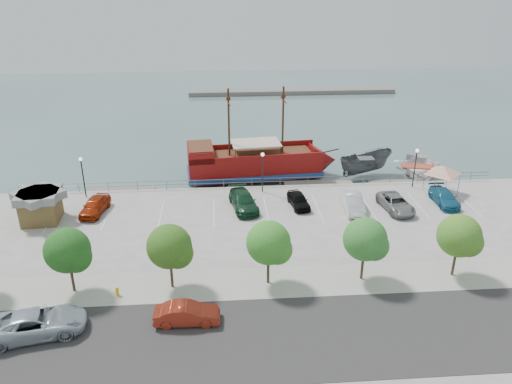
{
  "coord_description": "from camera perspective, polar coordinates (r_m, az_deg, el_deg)",
  "views": [
    {
      "loc": [
        -4.17,
        -40.72,
        21.18
      ],
      "look_at": [
        -1.0,
        2.0,
        2.0
      ],
      "focal_mm": 35.0,
      "sensor_mm": 36.0,
      "label": 1
    }
  ],
  "objects": [
    {
      "name": "dock_mid",
      "position": [
        55.58,
        7.22,
        0.64
      ],
      "size": [
        7.64,
        2.26,
        0.44
      ],
      "primitive_type": "cube",
      "rotation": [
        0.0,
        0.0,
        -0.01
      ],
      "color": "gray",
      "rests_on": "ground"
    },
    {
      "name": "tree_c",
      "position": [
        35.67,
        -9.65,
        -6.35
      ],
      "size": [
        3.3,
        3.2,
        5.0
      ],
      "color": "#473321",
      "rests_on": "sidewalk"
    },
    {
      "name": "street_van",
      "position": [
        35.23,
        -23.74,
        -13.56
      ],
      "size": [
        6.43,
        3.92,
        1.66
      ],
      "primitive_type": "imported",
      "rotation": [
        0.0,
        0.0,
        1.77
      ],
      "color": "#9BA8B2",
      "rests_on": "street"
    },
    {
      "name": "lamp_post_mid",
      "position": [
        50.79,
        0.75,
        3.07
      ],
      "size": [
        0.36,
        0.36,
        4.28
      ],
      "color": "black",
      "rests_on": "land_slab"
    },
    {
      "name": "dock_west",
      "position": [
        55.65,
        -15.3,
        -0.04
      ],
      "size": [
        7.43,
        2.45,
        0.42
      ],
      "primitive_type": "cube",
      "rotation": [
        0.0,
        0.0,
        -0.05
      ],
      "color": "slate",
      "rests_on": "ground"
    },
    {
      "name": "lamp_post_right",
      "position": [
        54.49,
        17.79,
        3.37
      ],
      "size": [
        0.36,
        0.36,
        4.28
      ],
      "color": "black",
      "rests_on": "land_slab"
    },
    {
      "name": "seawall_railing",
      "position": [
        52.9,
        0.62,
        1.14
      ],
      "size": [
        50.0,
        0.06,
        1.0
      ],
      "color": "slate",
      "rests_on": "land_slab"
    },
    {
      "name": "ground",
      "position": [
        46.56,
        1.41,
        -4.34
      ],
      "size": [
        160.0,
        160.0,
        0.0
      ],
      "primitive_type": "plane",
      "color": "#455D5D"
    },
    {
      "name": "pirate_ship",
      "position": [
        57.21,
        1.04,
        3.3
      ],
      "size": [
        17.74,
        6.31,
        11.07
      ],
      "rotation": [
        0.0,
        0.0,
        0.09
      ],
      "color": "maroon",
      "rests_on": "ground"
    },
    {
      "name": "parked_car_f",
      "position": [
        48.57,
        11.04,
        -1.2
      ],
      "size": [
        1.92,
        4.8,
        1.55
      ],
      "primitive_type": "imported",
      "rotation": [
        0.0,
        0.0,
        -0.06
      ],
      "color": "silver",
      "rests_on": "land_slab"
    },
    {
      "name": "street_sedan",
      "position": [
        33.66,
        -7.9,
        -13.62
      ],
      "size": [
        4.31,
        1.57,
        1.41
      ],
      "primitive_type": "imported",
      "rotation": [
        0.0,
        0.0,
        1.55
      ],
      "color": "maroon",
      "rests_on": "street"
    },
    {
      "name": "shed",
      "position": [
        49.4,
        -23.43,
        -1.41
      ],
      "size": [
        3.75,
        3.75,
        2.92
      ],
      "rotation": [
        0.0,
        0.0,
        0.06
      ],
      "color": "brown",
      "rests_on": "land_slab"
    },
    {
      "name": "parked_car_a",
      "position": [
        49.5,
        -17.94,
        -1.49
      ],
      "size": [
        2.56,
        4.75,
        1.54
      ],
      "primitive_type": "imported",
      "rotation": [
        0.0,
        0.0,
        -0.17
      ],
      "color": "#952507",
      "rests_on": "land_slab"
    },
    {
      "name": "speedboat",
      "position": [
        61.39,
        18.16,
        2.5
      ],
      "size": [
        7.22,
        8.88,
        1.62
      ],
      "primitive_type": "imported",
      "rotation": [
        0.0,
        0.0,
        -0.23
      ],
      "color": "silver",
      "rests_on": "ground"
    },
    {
      "name": "tree_e",
      "position": [
        36.95,
        12.59,
        -5.47
      ],
      "size": [
        3.3,
        3.2,
        5.0
      ],
      "color": "#473321",
      "rests_on": "sidewalk"
    },
    {
      "name": "lamp_post_left",
      "position": [
        52.48,
        -19.25,
        2.38
      ],
      "size": [
        0.36,
        0.36,
        4.28
      ],
      "color": "black",
      "rests_on": "land_slab"
    },
    {
      "name": "parked_car_h",
      "position": [
        52.39,
        20.71,
        -0.58
      ],
      "size": [
        1.91,
        4.64,
        1.34
      ],
      "primitive_type": "imported",
      "rotation": [
        0.0,
        0.0,
        -0.01
      ],
      "color": "#1B6184",
      "rests_on": "land_slab"
    },
    {
      "name": "tree_f",
      "position": [
        39.48,
        22.41,
        -4.81
      ],
      "size": [
        3.3,
        3.2,
        5.0
      ],
      "color": "#473321",
      "rests_on": "sidewalk"
    },
    {
      "name": "tree_b",
      "position": [
        37.06,
        -20.54,
        -6.44
      ],
      "size": [
        3.3,
        3.2,
        5.0
      ],
      "color": "#473321",
      "rests_on": "sidewalk"
    },
    {
      "name": "dock_east",
      "position": [
        58.0,
        15.97,
        0.86
      ],
      "size": [
        6.74,
        2.27,
        0.38
      ],
      "primitive_type": "cube",
      "rotation": [
        0.0,
        0.0,
        -0.06
      ],
      "color": "slate",
      "rests_on": "ground"
    },
    {
      "name": "patrol_boat",
      "position": [
        59.37,
        12.38,
        2.99
      ],
      "size": [
        7.4,
        4.76,
        2.68
      ],
      "primitive_type": "imported",
      "rotation": [
        0.0,
        0.0,
        1.91
      ],
      "color": "#484B4F",
      "rests_on": "ground"
    },
    {
      "name": "sidewalk",
      "position": [
        37.54,
        2.92,
        -10.24
      ],
      "size": [
        100.0,
        4.0,
        0.05
      ],
      "primitive_type": "cube",
      "color": "gray",
      "rests_on": "land_slab"
    },
    {
      "name": "street",
      "position": [
        32.81,
        4.24,
        -16.14
      ],
      "size": [
        100.0,
        8.0,
        0.04
      ],
      "primitive_type": "cube",
      "color": "#343030",
      "rests_on": "land_slab"
    },
    {
      "name": "canopy_tent",
      "position": [
        54.09,
        20.66,
        2.81
      ],
      "size": [
        4.13,
        4.13,
        3.38
      ],
      "rotation": [
        0.0,
        0.0,
        0.02
      ],
      "color": "slate",
      "rests_on": "land_slab"
    },
    {
      "name": "parked_car_d",
      "position": [
        47.99,
        -1.45,
        -1.05
      ],
      "size": [
        3.09,
        5.64,
        1.55
      ],
      "primitive_type": "imported",
      "rotation": [
        0.0,
        0.0,
        0.18
      ],
      "color": "#153A22",
      "rests_on": "land_slab"
    },
    {
      "name": "parked_car_g",
      "position": [
        49.59,
        15.7,
        -1.25
      ],
      "size": [
        2.87,
        5.2,
        1.38
      ],
      "primitive_type": "imported",
      "rotation": [
        0.0,
        0.0,
        0.12
      ],
      "color": "gray",
      "rests_on": "land_slab"
    },
    {
      "name": "parked_car_e",
      "position": [
        48.63,
        4.89,
        -0.92
      ],
      "size": [
        2.12,
        4.11,
        1.34
      ],
      "primitive_type": "imported",
      "rotation": [
        0.0,
        0.0,
        0.14
      ],
      "color": "black",
      "rests_on": "land_slab"
    },
    {
      "name": "fire_hydrant",
      "position": [
        37.22,
        -15.57,
        -10.86
      ],
      "size": [
        0.25,
        0.25,
        0.72
      ],
      "rotation": [
        0.0,
        0.0,
        -0.33
      ],
      "color": "#E9B20F",
      "rests_on": "sidewalk"
    },
    {
      "name": "tree_d",
      "position": [
        35.64,
        1.68,
        -6.01
      ],
      "size": [
        3.3,
        3.2,
        5.0
      ],
      "color": "#473321",
      "rests_on": "sidewalk"
    },
    {
      "name": "far_shore",
      "position": [
        99.18,
        4.16,
        11.37
      ],
      "size": [
        40.0,
        3.0,
        0.8
      ],
      "primitive_type": "cube",
      "color": "#6B635B",
      "rests_on": "ground"
    }
  ]
}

